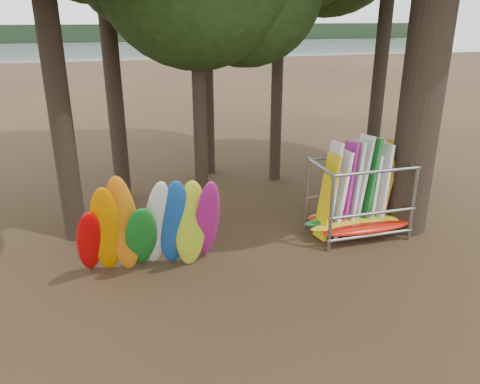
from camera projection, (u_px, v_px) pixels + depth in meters
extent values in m
plane|color=#47331E|center=(275.00, 261.00, 11.95)|extent=(120.00, 120.00, 0.00)
plane|color=gray|center=(128.00, 60.00, 65.85)|extent=(160.00, 160.00, 0.00)
cube|color=black|center=(114.00, 33.00, 110.06)|extent=(160.00, 4.00, 4.00)
cylinder|color=black|center=(47.00, 16.00, 11.22)|extent=(0.59, 0.59, 11.73)
cylinder|color=black|center=(107.00, 19.00, 13.95)|extent=(0.52, 0.52, 11.58)
cylinder|color=black|center=(279.00, 29.00, 16.10)|extent=(0.41, 0.41, 10.93)
cylinder|color=black|center=(199.00, 80.00, 13.16)|extent=(0.40, 0.40, 8.37)
ellipsoid|color=#C60205|center=(90.00, 243.00, 10.65)|extent=(0.78, 1.75, 2.24)
ellipsoid|color=#D47700|center=(106.00, 232.00, 10.54)|extent=(0.72, 1.62, 2.75)
ellipsoid|color=#CE6B13|center=(123.00, 226.00, 10.66)|extent=(0.88, 1.35, 2.87)
ellipsoid|color=#11671F|center=(141.00, 238.00, 10.88)|extent=(0.77, 1.70, 2.24)
ellipsoid|color=silver|center=(157.00, 225.00, 10.88)|extent=(0.81, 1.67, 2.75)
ellipsoid|color=navy|center=(174.00, 224.00, 10.96)|extent=(0.76, 1.48, 2.72)
ellipsoid|color=#A5C225|center=(191.00, 225.00, 11.01)|extent=(0.77, 1.05, 2.60)
ellipsoid|color=#A1187B|center=(207.00, 222.00, 11.03)|extent=(0.73, 2.00, 2.78)
ellipsoid|color=red|center=(367.00, 228.00, 12.81)|extent=(2.66, 0.55, 0.24)
ellipsoid|color=gold|center=(360.00, 223.00, 13.11)|extent=(3.05, 0.55, 0.24)
ellipsoid|color=#186E24|center=(354.00, 218.00, 13.44)|extent=(3.10, 0.55, 0.24)
ellipsoid|color=red|center=(348.00, 214.00, 13.76)|extent=(2.61, 0.55, 0.24)
cube|color=gold|center=(327.00, 197.00, 12.86)|extent=(0.53, 0.79, 2.41)
cube|color=silver|center=(331.00, 189.00, 13.06)|extent=(0.42, 0.78, 2.69)
cube|color=white|center=(340.00, 194.00, 13.00)|extent=(0.51, 0.75, 2.47)
cube|color=#A71B88|center=(345.00, 189.00, 13.12)|extent=(0.45, 0.80, 2.68)
cube|color=silver|center=(353.00, 188.00, 13.09)|extent=(0.41, 0.77, 2.73)
cube|color=silver|center=(358.00, 184.00, 13.22)|extent=(0.62, 0.83, 2.82)
cube|color=#176822|center=(367.00, 186.00, 13.17)|extent=(0.50, 0.80, 2.78)
cube|color=white|center=(371.00, 193.00, 13.41)|extent=(0.35, 0.74, 2.26)
cube|color=white|center=(381.00, 188.00, 13.27)|extent=(0.34, 0.78, 2.60)
cube|color=orange|center=(385.00, 185.00, 13.45)|extent=(0.58, 0.77, 2.65)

